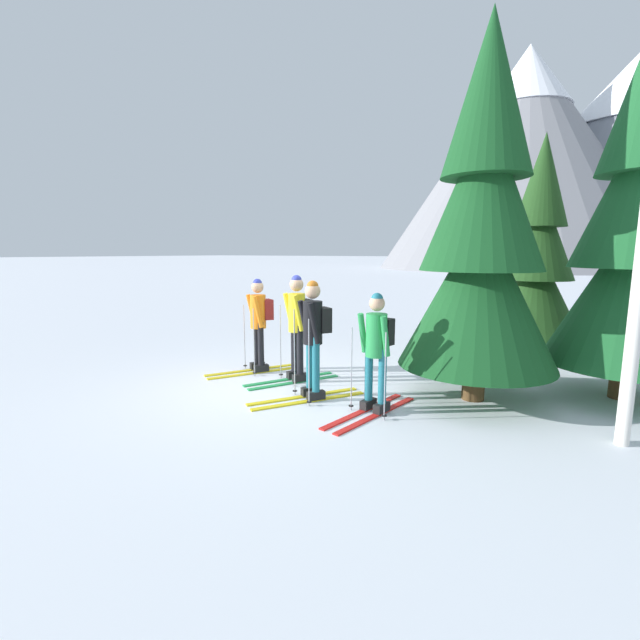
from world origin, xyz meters
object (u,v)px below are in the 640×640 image
object	(u,v)px
skier_in_green	(377,347)
pine_tree_near	(639,228)
birch_tree_tall	(640,296)
skier_in_orange	(259,320)
pine_tree_mid	(537,257)
skier_in_yellow	(297,321)
pine_tree_far	(482,231)
skier_in_black	(313,333)

from	to	relation	value
skier_in_green	pine_tree_near	world-z (taller)	pine_tree_near
pine_tree_near	birch_tree_tall	world-z (taller)	pine_tree_near
birch_tree_tall	skier_in_green	bearing A→B (deg)	-169.36
skier_in_orange	pine_tree_mid	size ratio (longest dim) A/B	0.38
skier_in_yellow	pine_tree_mid	world-z (taller)	pine_tree_mid
skier_in_green	pine_tree_near	bearing A→B (deg)	40.23
pine_tree_mid	pine_tree_far	distance (m)	3.53
skier_in_orange	pine_tree_far	size ratio (longest dim) A/B	0.32
skier_in_orange	pine_tree_mid	bearing A→B (deg)	44.61
skier_in_black	skier_in_green	size ratio (longest dim) A/B	0.99
pine_tree_far	skier_in_black	bearing A→B (deg)	-148.79
skier_in_yellow	pine_tree_near	size ratio (longest dim) A/B	0.33
pine_tree_near	pine_tree_mid	world-z (taller)	pine_tree_near
pine_tree_near	pine_tree_far	world-z (taller)	pine_tree_near
pine_tree_mid	skier_in_yellow	bearing A→B (deg)	-127.26
skier_in_yellow	pine_tree_mid	xyz separation A→B (m)	(3.10, 4.08, 1.04)
skier_in_green	skier_in_orange	bearing A→B (deg)	164.65
skier_in_yellow	skier_in_black	bearing A→B (deg)	-40.90
pine_tree_near	birch_tree_tall	bearing A→B (deg)	-91.64
skier_in_orange	skier_in_black	size ratio (longest dim) A/B	0.96
pine_tree_near	birch_tree_tall	xyz separation A→B (m)	(-0.05, -1.89, -0.80)
skier_in_black	birch_tree_tall	distance (m)	3.91
skier_in_orange	pine_tree_near	size ratio (longest dim) A/B	0.31
skier_in_orange	skier_in_black	bearing A→B (deg)	-24.08
skier_in_orange	pine_tree_far	distance (m)	3.97
skier_in_yellow	pine_tree_mid	bearing A→B (deg)	52.74
pine_tree_mid	birch_tree_tall	world-z (taller)	pine_tree_mid
skier_in_orange	skier_in_yellow	distance (m)	0.93
skier_in_orange	birch_tree_tall	xyz separation A→B (m)	(5.44, -0.20, 0.74)
pine_tree_far	skier_in_yellow	bearing A→B (deg)	-167.68
pine_tree_near	pine_tree_mid	bearing A→B (deg)	122.99
skier_in_black	pine_tree_far	bearing A→B (deg)	31.21
skier_in_orange	pine_tree_mid	distance (m)	5.76
skier_in_yellow	pine_tree_far	bearing A→B (deg)	12.32
birch_tree_tall	skier_in_black	bearing A→B (deg)	-171.98
skier_in_black	skier_in_green	xyz separation A→B (m)	(1.00, 0.01, -0.09)
skier_in_green	birch_tree_tall	distance (m)	2.96
skier_in_orange	pine_tree_mid	world-z (taller)	pine_tree_mid
skier_in_yellow	pine_tree_far	distance (m)	3.13
pine_tree_far	birch_tree_tall	size ratio (longest dim) A/B	1.62
skier_in_black	pine_tree_far	distance (m)	2.76
skier_in_green	birch_tree_tall	bearing A→B (deg)	10.64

